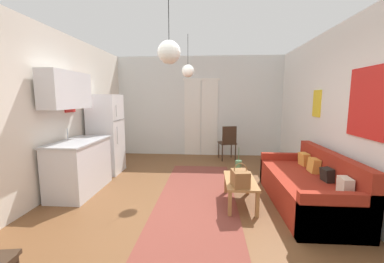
# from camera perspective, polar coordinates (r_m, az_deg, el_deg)

# --- Properties ---
(ground_plane) EXTENTS (5.24, 7.79, 0.10)m
(ground_plane) POSITION_cam_1_polar(r_m,az_deg,el_deg) (3.71, -1.01, -19.25)
(ground_plane) COLOR brown
(wall_back) EXTENTS (4.84, 0.13, 2.80)m
(wall_back) POSITION_cam_1_polar(r_m,az_deg,el_deg) (6.94, 1.68, 5.87)
(wall_back) COLOR silver
(wall_back) RESTS_ON ground_plane
(wall_right) EXTENTS (0.12, 7.39, 2.80)m
(wall_right) POSITION_cam_1_polar(r_m,az_deg,el_deg) (3.89, 36.29, 2.84)
(wall_right) COLOR white
(wall_right) RESTS_ON ground_plane
(wall_left) EXTENTS (0.12, 7.39, 2.80)m
(wall_left) POSITION_cam_1_polar(r_m,az_deg,el_deg) (4.24, -34.95, 3.22)
(wall_left) COLOR silver
(wall_left) RESTS_ON ground_plane
(area_rug) EXTENTS (1.25, 3.51, 0.01)m
(area_rug) POSITION_cam_1_polar(r_m,az_deg,el_deg) (4.21, 1.22, -14.96)
(area_rug) COLOR brown
(area_rug) RESTS_ON ground_plane
(couch) EXTENTS (0.90, 2.06, 0.84)m
(couch) POSITION_cam_1_polar(r_m,az_deg,el_deg) (4.20, 26.05, -11.84)
(couch) COLOR maroon
(couch) RESTS_ON ground_plane
(coffee_table) EXTENTS (0.46, 0.90, 0.40)m
(coffee_table) POSITION_cam_1_polar(r_m,az_deg,el_deg) (3.88, 11.31, -11.88)
(coffee_table) COLOR #A87542
(coffee_table) RESTS_ON ground_plane
(bamboo_vase) EXTENTS (0.10, 0.10, 0.45)m
(bamboo_vase) POSITION_cam_1_polar(r_m,az_deg,el_deg) (4.09, 10.93, -8.29)
(bamboo_vase) COLOR #47704C
(bamboo_vase) RESTS_ON coffee_table
(handbag) EXTENTS (0.26, 0.31, 0.34)m
(handbag) POSITION_cam_1_polar(r_m,az_deg,el_deg) (3.55, 11.32, -10.79)
(handbag) COLOR brown
(handbag) RESTS_ON coffee_table
(refrigerator) EXTENTS (0.63, 0.65, 1.72)m
(refrigerator) POSITION_cam_1_polar(r_m,az_deg,el_deg) (5.59, -19.63, -0.59)
(refrigerator) COLOR white
(refrigerator) RESTS_ON ground_plane
(kitchen_counter) EXTENTS (0.64, 1.24, 2.08)m
(kitchen_counter) POSITION_cam_1_polar(r_m,az_deg,el_deg) (4.63, -25.61, -3.64)
(kitchen_counter) COLOR silver
(kitchen_counter) RESTS_ON ground_plane
(accent_chair) EXTENTS (0.50, 0.49, 0.92)m
(accent_chair) POSITION_cam_1_polar(r_m,az_deg,el_deg) (6.44, 8.52, -2.25)
(accent_chair) COLOR #382619
(accent_chair) RESTS_ON ground_plane
(pendant_lamp_near) EXTENTS (0.26, 0.26, 0.78)m
(pendant_lamp_near) POSITION_cam_1_polar(r_m,az_deg,el_deg) (2.81, -5.44, 18.18)
(pendant_lamp_near) COLOR black
(pendant_lamp_far) EXTENTS (0.23, 0.23, 0.78)m
(pendant_lamp_far) POSITION_cam_1_polar(r_m,az_deg,el_deg) (4.61, -0.97, 14.13)
(pendant_lamp_far) COLOR black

